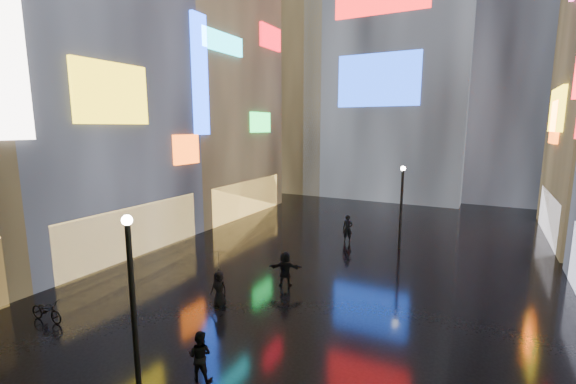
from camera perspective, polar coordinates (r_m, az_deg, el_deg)
The scene contains 14 objects.
ground at distance 23.65m, azimuth 9.02°, elevation -9.08°, with size 140.00×140.00×0.00m, color black.
building_left_mid at distance 27.87m, azimuth -30.00°, elevation 17.55°, with size 10.28×12.70×24.00m.
building_left_far at distance 35.79m, azimuth -13.03°, elevation 14.93°, with size 10.28×12.00×22.00m.
tower_main at distance 48.28m, azimuth 15.95°, elevation 25.51°, with size 16.00×14.20×42.00m.
tower_flank_right at distance 48.31m, azimuth 31.19°, elevation 19.62°, with size 12.00×12.00×34.00m, color black.
tower_flank_left at distance 48.40m, azimuth 1.59°, elevation 16.13°, with size 10.00×10.00×26.00m, color black.
lamp_near at distance 11.98m, azimuth -22.08°, elevation -13.72°, with size 0.30×0.30×5.20m.
lamp_far at distance 24.64m, azimuth 16.45°, elevation -1.51°, with size 0.30×0.30×5.20m.
pedestrian_1 at distance 12.82m, azimuth -12.92°, elevation -22.55°, with size 0.75×0.59×1.55m, color black.
pedestrian_4 at distance 17.09m, azimuth -10.17°, elevation -13.90°, with size 0.75×0.49×1.53m, color black.
pedestrian_5 at distance 18.67m, azimuth -0.43°, elevation -11.37°, with size 1.58×0.50×1.71m, color black.
pedestrian_6 at distance 25.76m, azimuth 8.82°, elevation -5.41°, with size 0.66×0.43×1.81m, color black.
umbrella_2 at distance 16.64m, azimuth -10.29°, elevation -10.01°, with size 1.01×1.03×0.93m, color black.
bicycle at distance 18.39m, azimuth -32.16°, elevation -14.66°, with size 0.58×1.67×0.88m, color black.
Camera 1 is at (6.87, -1.33, 7.56)m, focal length 24.00 mm.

